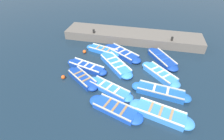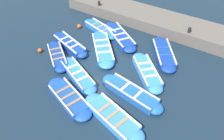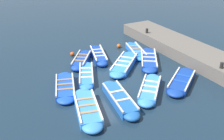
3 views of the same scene
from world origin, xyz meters
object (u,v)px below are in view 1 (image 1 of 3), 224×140
Objects in this scene: bollard_mid_north at (172,39)px; boat_alongside at (162,59)px; buoy_yellow_far at (84,52)px; boat_bow_out at (82,78)px; boat_outer_left at (160,114)px; buoy_orange_near at (63,77)px; boat_mid_row at (109,89)px; boat_end_of_row at (160,74)px; boat_centre at (103,50)px; bollard_north at (94,31)px; boat_inner_gap at (122,53)px; boat_tucked at (87,67)px; boat_near_quay at (115,64)px; boat_far_corner at (160,92)px; boat_broadside at (115,109)px.

boat_alongside is at bearing -18.70° from bollard_mid_north.
boat_bow_out is at bearing 17.60° from buoy_yellow_far.
buoy_orange_near is (-1.85, -6.73, -0.05)m from boat_outer_left.
boat_mid_row is 2.17m from boat_bow_out.
boat_end_of_row is 4.46m from bollard_mid_north.
boat_centre is (-2.35, -4.87, -0.01)m from boat_end_of_row.
buoy_yellow_far is (-1.84, -6.43, -0.04)m from boat_end_of_row.
buoy_orange_near is (6.12, -0.39, -0.85)m from bollard_north.
boat_outer_left is at bearing 28.50° from boat_inner_gap.
boat_outer_left is at bearing -6.13° from bollard_mid_north.
boat_centre is 0.97× the size of boat_tucked.
buoy_orange_near is at bearing -55.19° from boat_near_quay.
boat_outer_left is at bearing 0.52° from boat_end_of_row.
boat_far_corner is at bearing 89.36° from buoy_orange_near.
bollard_mid_north is at bearing 108.67° from boat_centre.
boat_far_corner is 6.49m from boat_centre.
buoy_yellow_far is at bearing -82.70° from boat_inner_gap.
boat_outer_left reaches higher than buoy_orange_near.
buoy_orange_near is at bearing -74.80° from boat_end_of_row.
boat_broadside is (1.96, -2.53, -0.04)m from boat_far_corner.
boat_centre is (-6.02, -4.91, -0.01)m from boat_outer_left.
boat_alongside is 7.89m from buoy_orange_near.
boat_tucked is at bearing -12.05° from boat_centre.
boat_centre is 6.65m from boat_broadside.
boat_tucked is at bearing 139.43° from buoy_orange_near.
boat_centre is at bearing 167.95° from boat_tucked.
boat_bow_out reaches higher than boat_mid_row.
boat_far_corner is 1.08× the size of boat_mid_row.
boat_end_of_row reaches higher than buoy_orange_near.
boat_mid_row is at bearing -32.01° from bollard_mid_north.
boat_bow_out is (3.80, -5.46, 0.01)m from boat_alongside.
bollard_north and bollard_mid_north have the same top height.
boat_near_quay is at bearing 65.98° from buoy_yellow_far.
boat_far_corner reaches higher than boat_bow_out.
boat_bow_out reaches higher than boat_inner_gap.
boat_inner_gap is 1.23× the size of boat_end_of_row.
boat_inner_gap is at bearing 97.30° from buoy_yellow_far.
boat_broadside is at bearing 11.63° from boat_near_quay.
boat_far_corner reaches higher than boat_broadside.
boat_centre is (-4.24, -4.91, -0.02)m from boat_far_corner.
boat_end_of_row is (-2.28, 3.22, 0.03)m from boat_mid_row.
bollard_mid_north is 1.22× the size of buoy_orange_near.
boat_bow_out reaches higher than boat_end_of_row.
bollard_north is (-5.99, -1.00, 0.80)m from boat_bow_out.
boat_end_of_row is 5.57m from boat_bow_out.
boat_near_quay is at bearing -140.48° from boat_outer_left.
buoy_yellow_far is at bearing -130.42° from boat_outer_left.
boat_broadside is 4.58m from boat_tucked.
buoy_yellow_far is (0.42, -3.25, -0.03)m from boat_inner_gap.
bollard_north reaches higher than boat_outer_left.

